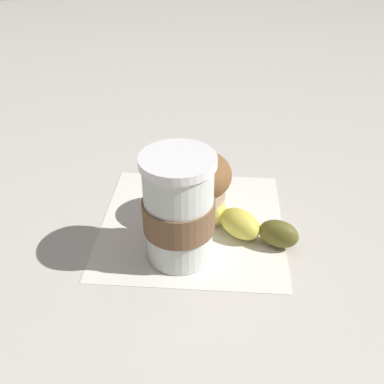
{
  "coord_description": "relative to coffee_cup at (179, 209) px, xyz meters",
  "views": [
    {
      "loc": [
        -0.47,
        0.05,
        0.37
      ],
      "look_at": [
        0.0,
        0.0,
        0.05
      ],
      "focal_mm": 42.0,
      "sensor_mm": 36.0,
      "label": 1
    }
  ],
  "objects": [
    {
      "name": "banana",
      "position": [
        0.05,
        -0.07,
        -0.05
      ],
      "size": [
        0.16,
        0.14,
        0.04
      ],
      "color": "#D6CC4C",
      "rests_on": "paper_napkin"
    },
    {
      "name": "muffin",
      "position": [
        0.07,
        -0.03,
        -0.01
      ],
      "size": [
        0.08,
        0.08,
        0.1
      ],
      "color": "beige",
      "rests_on": "paper_napkin"
    },
    {
      "name": "ground_plane",
      "position": [
        0.06,
        -0.02,
        -0.07
      ],
      "size": [
        3.0,
        3.0,
        0.0
      ],
      "primitive_type": "plane",
      "color": "beige"
    },
    {
      "name": "coffee_cup",
      "position": [
        0.0,
        0.0,
        0.0
      ],
      "size": [
        0.09,
        0.09,
        0.14
      ],
      "color": "silver",
      "rests_on": "paper_napkin"
    },
    {
      "name": "paper_napkin",
      "position": [
        0.06,
        -0.02,
        -0.07
      ],
      "size": [
        0.28,
        0.28,
        0.0
      ],
      "primitive_type": "cube",
      "rotation": [
        0.0,
        0.0,
        -0.18
      ],
      "color": "white",
      "rests_on": "ground_plane"
    }
  ]
}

